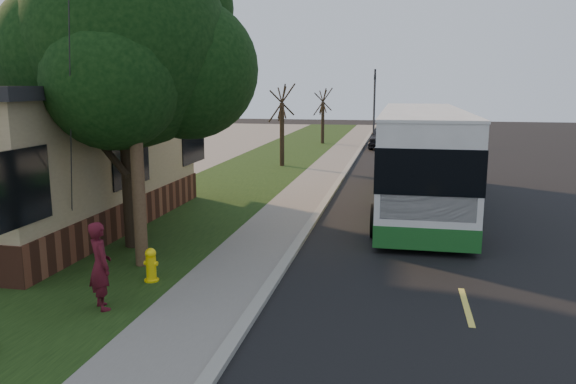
# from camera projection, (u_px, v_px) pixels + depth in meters

# --- Properties ---
(ground) EXTENTS (120.00, 120.00, 0.00)m
(ground) POSITION_uv_depth(u_px,v_px,m) (268.00, 292.00, 11.75)
(ground) COLOR black
(ground) RESTS_ON ground
(road) EXTENTS (8.00, 80.00, 0.01)m
(road) POSITION_uv_depth(u_px,v_px,m) (436.00, 203.00, 20.61)
(road) COLOR black
(road) RESTS_ON ground
(curb) EXTENTS (0.25, 80.00, 0.12)m
(curb) POSITION_uv_depth(u_px,v_px,m) (328.00, 197.00, 21.37)
(curb) COLOR gray
(curb) RESTS_ON ground
(sidewalk) EXTENTS (2.00, 80.00, 0.08)m
(sidewalk) POSITION_uv_depth(u_px,v_px,m) (303.00, 197.00, 21.57)
(sidewalk) COLOR slate
(sidewalk) RESTS_ON ground
(grass_verge) EXTENTS (5.00, 80.00, 0.07)m
(grass_verge) POSITION_uv_depth(u_px,v_px,m) (216.00, 194.00, 22.24)
(grass_verge) COLOR black
(grass_verge) RESTS_ON ground
(fire_hydrant) EXTENTS (0.32, 0.32, 0.74)m
(fire_hydrant) POSITION_uv_depth(u_px,v_px,m) (151.00, 265.00, 12.17)
(fire_hydrant) COLOR yellow
(fire_hydrant) RESTS_ON grass_verge
(utility_pole) EXTENTS (2.86, 3.21, 9.07)m
(utility_pole) POSITION_uv_depth(u_px,v_px,m) (132.00, 69.00, 12.48)
(utility_pole) COLOR #473321
(utility_pole) RESTS_ON ground
(leafy_tree) EXTENTS (6.30, 6.00, 7.80)m
(leafy_tree) POSITION_uv_depth(u_px,v_px,m) (130.00, 49.00, 14.14)
(leafy_tree) COLOR black
(leafy_tree) RESTS_ON grass_verge
(bare_tree_near) EXTENTS (1.38, 1.21, 4.31)m
(bare_tree_near) POSITION_uv_depth(u_px,v_px,m) (282.00, 126.00, 29.36)
(bare_tree_near) COLOR black
(bare_tree_near) RESTS_ON grass_verge
(bare_tree_far) EXTENTS (1.38, 1.21, 4.03)m
(bare_tree_far) POSITION_uv_depth(u_px,v_px,m) (323.00, 117.00, 40.85)
(bare_tree_far) COLOR black
(bare_tree_far) RESTS_ON grass_verge
(traffic_signal) EXTENTS (0.18, 0.22, 5.50)m
(traffic_signal) POSITION_uv_depth(u_px,v_px,m) (374.00, 100.00, 43.80)
(traffic_signal) COLOR #2D2D30
(traffic_signal) RESTS_ON ground
(transit_bus) EXTENTS (2.94, 12.73, 3.44)m
(transit_bus) POSITION_uv_depth(u_px,v_px,m) (421.00, 155.00, 19.85)
(transit_bus) COLOR silver
(transit_bus) RESTS_ON ground
(skateboarder) EXTENTS (0.73, 0.72, 1.70)m
(skateboarder) POSITION_uv_depth(u_px,v_px,m) (100.00, 266.00, 10.58)
(skateboarder) COLOR #470E18
(skateboarder) RESTS_ON grass_verge
(dumpster) EXTENTS (1.57, 1.25, 1.38)m
(dumpster) POSITION_uv_depth(u_px,v_px,m) (48.00, 206.00, 16.63)
(dumpster) COLOR black
(dumpster) RESTS_ON building_lot
(distant_car) EXTENTS (2.47, 4.83, 1.58)m
(distant_car) POSITION_uv_depth(u_px,v_px,m) (386.00, 137.00, 38.64)
(distant_car) COLOR black
(distant_car) RESTS_ON ground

